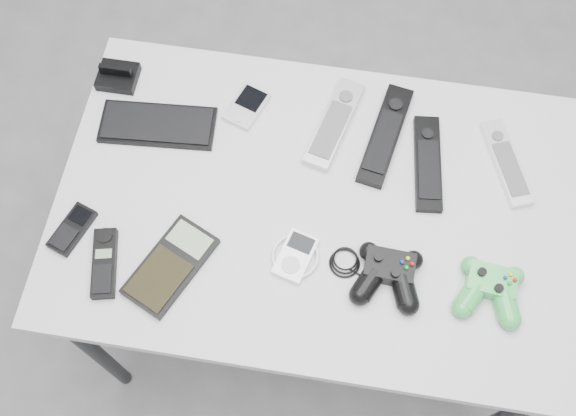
# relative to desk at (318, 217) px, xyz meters

# --- Properties ---
(floor) EXTENTS (3.50, 3.50, 0.00)m
(floor) POSITION_rel_desk_xyz_m (0.01, 0.04, -0.65)
(floor) COLOR #5F5F63
(floor) RESTS_ON ground
(desk) EXTENTS (1.06, 0.68, 0.71)m
(desk) POSITION_rel_desk_xyz_m (0.00, 0.00, 0.00)
(desk) COLOR #AEAEB1
(desk) RESTS_ON floor
(pda_keyboard) EXTENTS (0.25, 0.12, 0.01)m
(pda_keyboard) POSITION_rel_desk_xyz_m (-0.36, 0.13, 0.07)
(pda_keyboard) COLOR black
(pda_keyboard) RESTS_ON desk
(dock_bracket) EXTENTS (0.08, 0.07, 0.05)m
(dock_bracket) POSITION_rel_desk_xyz_m (-0.48, 0.23, 0.08)
(dock_bracket) COLOR black
(dock_bracket) RESTS_ON desk
(pda) EXTENTS (0.09, 0.12, 0.02)m
(pda) POSITION_rel_desk_xyz_m (-0.18, 0.20, 0.07)
(pda) COLOR #B9B8C0
(pda) RESTS_ON desk
(remote_silver_a) EXTENTS (0.11, 0.23, 0.02)m
(remote_silver_a) POSITION_rel_desk_xyz_m (0.01, 0.19, 0.07)
(remote_silver_a) COLOR #B9B8C0
(remote_silver_a) RESTS_ON desk
(remote_black_a) EXTENTS (0.10, 0.25, 0.02)m
(remote_black_a) POSITION_rel_desk_xyz_m (0.12, 0.18, 0.07)
(remote_black_a) COLOR black
(remote_black_a) RESTS_ON desk
(remote_black_b) EXTENTS (0.07, 0.22, 0.02)m
(remote_black_b) POSITION_rel_desk_xyz_m (0.21, 0.12, 0.07)
(remote_black_b) COLOR black
(remote_black_b) RESTS_ON desk
(remote_silver_b) EXTENTS (0.11, 0.20, 0.02)m
(remote_silver_b) POSITION_rel_desk_xyz_m (0.37, 0.15, 0.07)
(remote_silver_b) COLOR silver
(remote_silver_b) RESTS_ON desk
(mobile_phone) EXTENTS (0.08, 0.12, 0.02)m
(mobile_phone) POSITION_rel_desk_xyz_m (-0.47, -0.13, 0.07)
(mobile_phone) COLOR black
(mobile_phone) RESTS_ON desk
(cordless_handset) EXTENTS (0.07, 0.15, 0.02)m
(cordless_handset) POSITION_rel_desk_xyz_m (-0.39, -0.19, 0.07)
(cordless_handset) COLOR black
(cordless_handset) RESTS_ON desk
(calculator) EXTENTS (0.17, 0.21, 0.02)m
(calculator) POSITION_rel_desk_xyz_m (-0.26, -0.18, 0.07)
(calculator) COLOR black
(calculator) RESTS_ON desk
(mp3_player) EXTENTS (0.12, 0.12, 0.02)m
(mp3_player) POSITION_rel_desk_xyz_m (-0.03, -0.12, 0.07)
(mp3_player) COLOR white
(mp3_player) RESTS_ON desk
(controller_black) EXTENTS (0.23, 0.15, 0.04)m
(controller_black) POSITION_rel_desk_xyz_m (0.15, -0.13, 0.08)
(controller_black) COLOR black
(controller_black) RESTS_ON desk
(controller_green) EXTENTS (0.14, 0.15, 0.04)m
(controller_green) POSITION_rel_desk_xyz_m (0.34, -0.13, 0.08)
(controller_green) COLOR green
(controller_green) RESTS_ON desk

